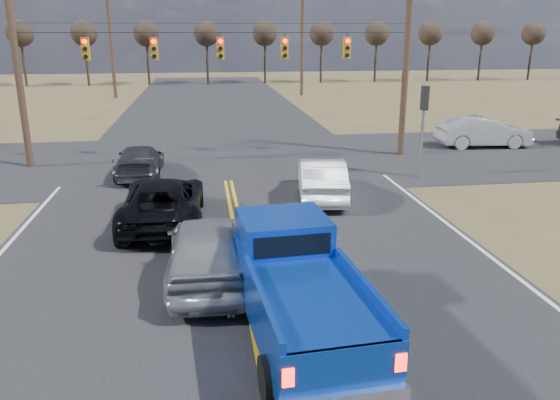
{
  "coord_description": "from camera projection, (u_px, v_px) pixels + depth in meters",
  "views": [
    {
      "loc": [
        -1.01,
        -8.23,
        6.0
      ],
      "look_at": [
        1.08,
        6.24,
        1.5
      ],
      "focal_mm": 35.0,
      "sensor_mm": 36.0,
      "label": 1
    }
  ],
  "objects": [
    {
      "name": "road_main",
      "position": [
        234.0,
        211.0,
        19.15
      ],
      "size": [
        14.0,
        120.0,
        0.02
      ],
      "primitive_type": "cube",
      "color": "#28282B",
      "rests_on": "ground"
    },
    {
      "name": "silver_suv",
      "position": [
        207.0,
        249.0,
        13.6
      ],
      "size": [
        2.09,
        4.98,
        1.68
      ],
      "primitive_type": "imported",
      "rotation": [
        0.0,
        0.0,
        3.12
      ],
      "color": "#919398",
      "rests_on": "ground"
    },
    {
      "name": "ground",
      "position": [
        270.0,
        385.0,
        9.69
      ],
      "size": [
        160.0,
        160.0,
        0.0
      ],
      "primitive_type": "plane",
      "color": "brown",
      "rests_on": "ground"
    },
    {
      "name": "signal_gantry",
      "position": [
        232.0,
        54.0,
        25.1
      ],
      "size": [
        19.6,
        4.83,
        10.0
      ],
      "color": "#473323",
      "rests_on": "ground"
    },
    {
      "name": "cross_car_east_near",
      "position": [
        483.0,
        132.0,
        29.65
      ],
      "size": [
        2.04,
        5.05,
        1.63
      ],
      "primitive_type": "imported",
      "rotation": [
        0.0,
        0.0,
        1.51
      ],
      "color": "#B2B4BB",
      "rests_on": "ground"
    },
    {
      "name": "utility_poles",
      "position": [
        221.0,
        51.0,
        24.24
      ],
      "size": [
        19.6,
        58.32,
        10.0
      ],
      "color": "#473323",
      "rests_on": "ground"
    },
    {
      "name": "road_cross",
      "position": [
        224.0,
        160.0,
        26.72
      ],
      "size": [
        120.0,
        12.0,
        0.02
      ],
      "primitive_type": "cube",
      "color": "#28282B",
      "rests_on": "ground"
    },
    {
      "name": "black_suv",
      "position": [
        163.0,
        201.0,
        17.67
      ],
      "size": [
        2.61,
        5.52,
        1.52
      ],
      "primitive_type": "imported",
      "rotation": [
        0.0,
        0.0,
        3.13
      ],
      "color": "black",
      "rests_on": "ground"
    },
    {
      "name": "pickup_truck",
      "position": [
        297.0,
        287.0,
        11.11
      ],
      "size": [
        2.61,
        5.83,
        2.14
      ],
      "rotation": [
        0.0,
        0.0,
        0.08
      ],
      "color": "black",
      "rests_on": "ground"
    },
    {
      "name": "dgrey_car_queue",
      "position": [
        140.0,
        161.0,
        23.65
      ],
      "size": [
        1.86,
        4.57,
        1.33
      ],
      "primitive_type": "imported",
      "rotation": [
        0.0,
        0.0,
        3.14
      ],
      "color": "#313136",
      "rests_on": "ground"
    },
    {
      "name": "white_car_queue",
      "position": [
        321.0,
        178.0,
        20.43
      ],
      "size": [
        2.28,
        4.85,
        1.54
      ],
      "primitive_type": "imported",
      "rotation": [
        0.0,
        0.0,
        3.0
      ],
      "color": "white",
      "rests_on": "ground"
    },
    {
      "name": "treeline",
      "position": [
        214.0,
        38.0,
        33.52
      ],
      "size": [
        87.0,
        117.8,
        7.4
      ],
      "color": "#33261C",
      "rests_on": "ground"
    }
  ]
}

